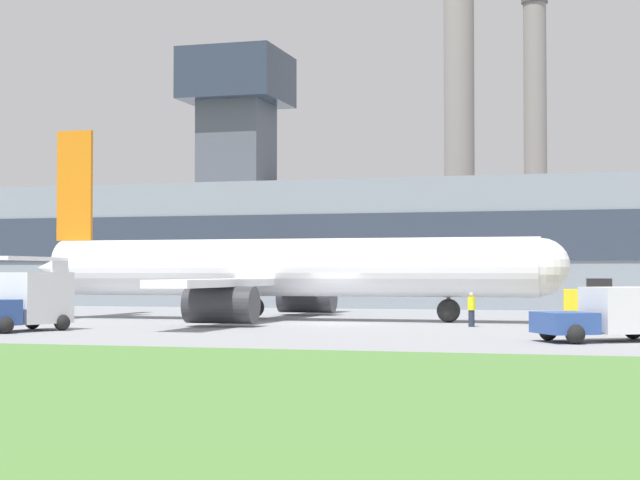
{
  "coord_description": "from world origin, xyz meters",
  "views": [
    {
      "loc": [
        14.02,
        -50.59,
        2.52
      ],
      "look_at": [
        -1.22,
        2.75,
        4.2
      ],
      "focal_mm": 60.0,
      "sensor_mm": 36.0,
      "label": 1
    }
  ],
  "objects_px": {
    "fuel_truck": "(26,303)",
    "ground_crew_person": "(471,309)",
    "airplane": "(279,270)",
    "pushback_tug": "(599,306)",
    "baggage_truck": "(615,314)"
  },
  "relations": [
    {
      "from": "airplane",
      "to": "ground_crew_person",
      "type": "xyz_separation_m",
      "value": [
        10.66,
        -3.91,
        -1.83
      ]
    },
    {
      "from": "airplane",
      "to": "pushback_tug",
      "type": "xyz_separation_m",
      "value": [
        16.36,
        -3.0,
        -1.65
      ]
    },
    {
      "from": "pushback_tug",
      "to": "baggage_truck",
      "type": "xyz_separation_m",
      "value": [
        0.78,
        -9.91,
        -0.01
      ]
    },
    {
      "from": "baggage_truck",
      "to": "airplane",
      "type": "bearing_deg",
      "value": 143.01
    },
    {
      "from": "pushback_tug",
      "to": "ground_crew_person",
      "type": "distance_m",
      "value": 5.77
    },
    {
      "from": "airplane",
      "to": "fuel_truck",
      "type": "bearing_deg",
      "value": -119.65
    },
    {
      "from": "fuel_truck",
      "to": "ground_crew_person",
      "type": "relative_size",
      "value": 2.95
    },
    {
      "from": "airplane",
      "to": "fuel_truck",
      "type": "xyz_separation_m",
      "value": [
        -7.24,
        -12.72,
        -1.43
      ]
    },
    {
      "from": "fuel_truck",
      "to": "pushback_tug",
      "type": "bearing_deg",
      "value": 22.39
    },
    {
      "from": "pushback_tug",
      "to": "ground_crew_person",
      "type": "height_order",
      "value": "pushback_tug"
    },
    {
      "from": "airplane",
      "to": "pushback_tug",
      "type": "bearing_deg",
      "value": -10.38
    },
    {
      "from": "fuel_truck",
      "to": "baggage_truck",
      "type": "bearing_deg",
      "value": -0.45
    },
    {
      "from": "airplane",
      "to": "baggage_truck",
      "type": "height_order",
      "value": "airplane"
    },
    {
      "from": "airplane",
      "to": "pushback_tug",
      "type": "relative_size",
      "value": 8.92
    },
    {
      "from": "pushback_tug",
      "to": "baggage_truck",
      "type": "bearing_deg",
      "value": -85.49
    }
  ]
}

